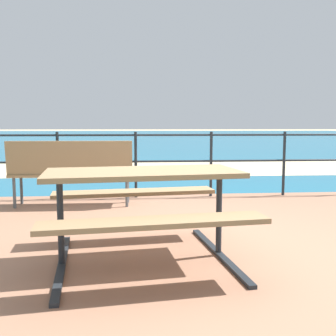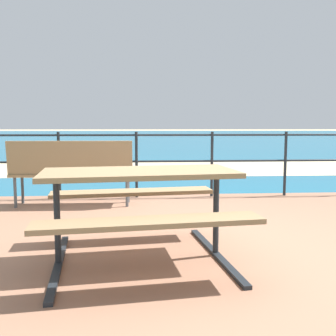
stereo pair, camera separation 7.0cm
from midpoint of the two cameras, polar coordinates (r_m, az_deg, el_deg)
ground_plane at (r=3.75m, az=3.91°, el=-11.92°), size 240.00×240.00×0.00m
patio_paving at (r=3.74m, az=3.91°, el=-11.48°), size 6.40×5.20×0.06m
sea_water at (r=43.54m, az=-4.00°, el=4.76°), size 90.00×90.00×0.01m
beach_strip at (r=10.57m, az=-1.74°, el=-0.02°), size 54.03×4.18×0.01m
picnic_table at (r=3.12m, az=-4.41°, el=-3.55°), size 1.71×1.62×0.75m
park_bench at (r=5.41m, az=-14.57°, el=0.07°), size 1.68×0.45×0.91m
railing_fence at (r=5.95m, az=0.52°, el=1.76°), size 5.94×0.04×1.02m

